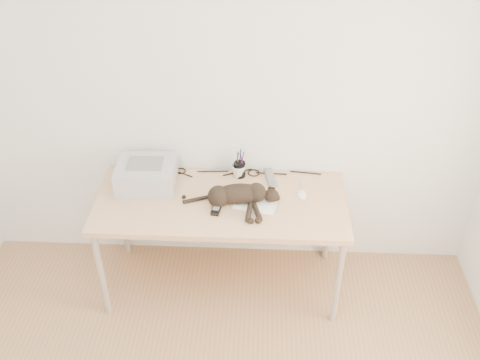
{
  "coord_description": "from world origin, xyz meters",
  "views": [
    {
      "loc": [
        0.25,
        -1.29,
        2.82
      ],
      "look_at": [
        0.12,
        1.34,
        0.94
      ],
      "focal_mm": 40.0,
      "sensor_mm": 36.0,
      "label": 1
    }
  ],
  "objects_px": {
    "printer": "(146,174)",
    "mouse": "(302,193)",
    "cat": "(236,195)",
    "pen_cup": "(240,169)",
    "mug": "(239,171)",
    "desk": "(222,208)"
  },
  "relations": [
    {
      "from": "printer",
      "to": "cat",
      "type": "xyz_separation_m",
      "value": [
        0.59,
        -0.16,
        -0.03
      ]
    },
    {
      "from": "printer",
      "to": "mouse",
      "type": "height_order",
      "value": "printer"
    },
    {
      "from": "pen_cup",
      "to": "mouse",
      "type": "bearing_deg",
      "value": -25.77
    },
    {
      "from": "desk",
      "to": "pen_cup",
      "type": "height_order",
      "value": "pen_cup"
    },
    {
      "from": "printer",
      "to": "pen_cup",
      "type": "distance_m",
      "value": 0.62
    },
    {
      "from": "mouse",
      "to": "printer",
      "type": "bearing_deg",
      "value": 169.75
    },
    {
      "from": "desk",
      "to": "mouse",
      "type": "xyz_separation_m",
      "value": [
        0.51,
        -0.01,
        0.15
      ]
    },
    {
      "from": "mug",
      "to": "desk",
      "type": "bearing_deg",
      "value": -118.2
    },
    {
      "from": "printer",
      "to": "cat",
      "type": "bearing_deg",
      "value": -15.49
    },
    {
      "from": "printer",
      "to": "desk",
      "type": "bearing_deg",
      "value": -6.64
    },
    {
      "from": "printer",
      "to": "mouse",
      "type": "relative_size",
      "value": 3.68
    },
    {
      "from": "printer",
      "to": "mouse",
      "type": "distance_m",
      "value": 1.02
    },
    {
      "from": "desk",
      "to": "mouse",
      "type": "height_order",
      "value": "mouse"
    },
    {
      "from": "printer",
      "to": "cat",
      "type": "height_order",
      "value": "printer"
    },
    {
      "from": "desk",
      "to": "pen_cup",
      "type": "xyz_separation_m",
      "value": [
        0.11,
        0.19,
        0.19
      ]
    },
    {
      "from": "cat",
      "to": "pen_cup",
      "type": "xyz_separation_m",
      "value": [
        0.01,
        0.3,
        -0.0
      ]
    },
    {
      "from": "printer",
      "to": "pen_cup",
      "type": "xyz_separation_m",
      "value": [
        0.6,
        0.13,
        -0.03
      ]
    },
    {
      "from": "desk",
      "to": "mouse",
      "type": "bearing_deg",
      "value": -0.56
    },
    {
      "from": "printer",
      "to": "cat",
      "type": "distance_m",
      "value": 0.62
    },
    {
      "from": "pen_cup",
      "to": "mug",
      "type": "bearing_deg",
      "value": -134.67
    },
    {
      "from": "desk",
      "to": "pen_cup",
      "type": "distance_m",
      "value": 0.29
    },
    {
      "from": "cat",
      "to": "mug",
      "type": "relative_size",
      "value": 6.22
    }
  ]
}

